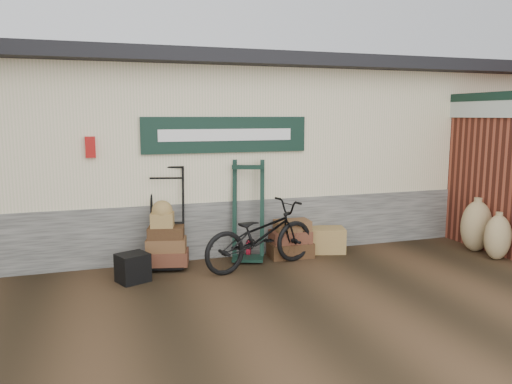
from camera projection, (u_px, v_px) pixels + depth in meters
ground at (265, 273)px, 7.16m from camera, size 80.00×80.00×0.00m
station_building at (218, 149)px, 9.49m from camera, size 14.40×4.10×3.20m
brick_outbuilding at (476, 165)px, 9.53m from camera, size 1.71×4.51×2.62m
porter_trolley at (167, 216)px, 7.44m from camera, size 0.88×0.74×1.52m
green_barrow at (248, 211)px, 7.77m from camera, size 0.69×0.64×1.56m
suitcase_stack at (290, 238)px, 7.97m from camera, size 0.70×0.46×0.61m
wicker_hamper at (325, 240)px, 8.26m from camera, size 0.71×0.57×0.41m
black_trunk at (133, 268)px, 6.78m from camera, size 0.49×0.46×0.39m
bicycle at (260, 232)px, 7.36m from camera, size 1.14×1.99×1.10m
burlap_sack_left at (476, 226)px, 8.27m from camera, size 0.54×0.45×0.85m
burlap_sack_right at (498, 237)px, 7.81m from camera, size 0.49×0.43×0.71m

